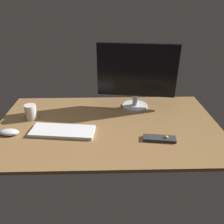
{
  "coord_description": "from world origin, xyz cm",
  "views": [
    {
      "loc": [
        -0.51,
        -122.5,
        75.01
      ],
      "look_at": [
        2.77,
        5.39,
        8.0
      ],
      "focal_mm": 36.03,
      "sensor_mm": 36.0,
      "label": 1
    }
  ],
  "objects_px": {
    "media_remote": "(160,138)",
    "coffee_mug": "(31,112)",
    "keyboard": "(63,131)",
    "monitor": "(137,73)",
    "computer_mouse": "(9,132)"
  },
  "relations": [
    {
      "from": "media_remote",
      "to": "coffee_mug",
      "type": "distance_m",
      "value": 0.84
    },
    {
      "from": "keyboard",
      "to": "coffee_mug",
      "type": "relative_size",
      "value": 3.75
    },
    {
      "from": "monitor",
      "to": "media_remote",
      "type": "xyz_separation_m",
      "value": [
        0.09,
        -0.43,
        -0.24
      ]
    },
    {
      "from": "coffee_mug",
      "to": "keyboard",
      "type": "bearing_deg",
      "value": -37.24
    },
    {
      "from": "monitor",
      "to": "computer_mouse",
      "type": "height_order",
      "value": "monitor"
    },
    {
      "from": "computer_mouse",
      "to": "media_remote",
      "type": "height_order",
      "value": "computer_mouse"
    },
    {
      "from": "coffee_mug",
      "to": "computer_mouse",
      "type": "bearing_deg",
      "value": -112.18
    },
    {
      "from": "computer_mouse",
      "to": "coffee_mug",
      "type": "bearing_deg",
      "value": 74.21
    },
    {
      "from": "monitor",
      "to": "coffee_mug",
      "type": "height_order",
      "value": "monitor"
    },
    {
      "from": "computer_mouse",
      "to": "coffee_mug",
      "type": "xyz_separation_m",
      "value": [
        0.08,
        0.19,
        0.03
      ]
    },
    {
      "from": "monitor",
      "to": "keyboard",
      "type": "distance_m",
      "value": 0.63
    },
    {
      "from": "computer_mouse",
      "to": "coffee_mug",
      "type": "distance_m",
      "value": 0.21
    },
    {
      "from": "keyboard",
      "to": "computer_mouse",
      "type": "xyz_separation_m",
      "value": [
        -0.31,
        -0.01,
        0.01
      ]
    },
    {
      "from": "keyboard",
      "to": "coffee_mug",
      "type": "bearing_deg",
      "value": 149.24
    },
    {
      "from": "coffee_mug",
      "to": "monitor",
      "type": "bearing_deg",
      "value": 13.29
    }
  ]
}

